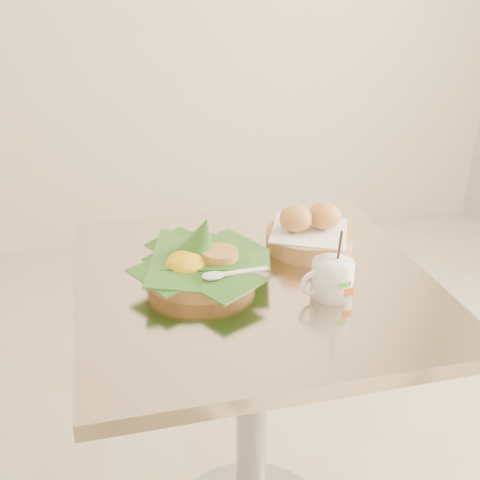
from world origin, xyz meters
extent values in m
cylinder|color=gray|center=(0.12, -0.01, 0.37)|extent=(0.07, 0.07, 0.69)
cube|color=beige|center=(0.12, -0.01, 0.73)|extent=(0.72, 0.72, 0.03)
cylinder|color=#B27D4C|center=(0.02, 0.01, 0.77)|extent=(0.22, 0.22, 0.04)
cone|color=#245B1A|center=(0.02, 0.03, 0.83)|extent=(0.13, 0.13, 0.11)
ellipsoid|color=yellow|center=(-0.01, 0.00, 0.79)|extent=(0.08, 0.08, 0.05)
cylinder|color=#CC9347|center=(0.06, 0.00, 0.80)|extent=(0.07, 0.07, 0.02)
cylinder|color=#B27D4C|center=(0.27, 0.10, 0.77)|extent=(0.19, 0.19, 0.04)
cube|color=white|center=(0.27, 0.10, 0.79)|extent=(0.21, 0.21, 0.01)
ellipsoid|color=#B26629|center=(0.24, 0.10, 0.82)|extent=(0.07, 0.07, 0.06)
ellipsoid|color=#B26629|center=(0.31, 0.10, 0.82)|extent=(0.07, 0.07, 0.06)
cylinder|color=white|center=(0.25, -0.11, 0.78)|extent=(0.08, 0.08, 0.07)
torus|color=white|center=(0.21, -0.12, 0.79)|extent=(0.05, 0.02, 0.05)
cylinder|color=#502A16|center=(0.25, -0.11, 0.82)|extent=(0.07, 0.07, 0.01)
cylinder|color=black|center=(0.26, -0.10, 0.84)|extent=(0.02, 0.04, 0.10)
cube|color=green|center=(0.26, -0.15, 0.79)|extent=(0.03, 0.01, 0.01)
cube|color=orange|center=(0.27, -0.14, 0.77)|extent=(0.02, 0.01, 0.02)
camera|label=1|loc=(-0.13, -1.04, 1.34)|focal=45.00mm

